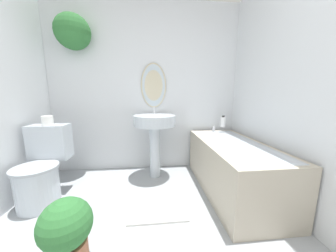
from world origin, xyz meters
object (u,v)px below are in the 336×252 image
at_px(bathtub, 232,166).
at_px(toilet, 43,169).
at_px(shampoo_bottle, 223,122).
at_px(pedestal_sink, 155,129).
at_px(toilet_paper_roll, 48,120).
at_px(potted_plant, 67,230).

bearing_deg(bathtub, toilet, 179.60).
bearing_deg(shampoo_bottle, bathtub, -101.47).
distance_m(pedestal_sink, toilet_paper_roll, 1.22).
xyz_separation_m(pedestal_sink, bathtub, (0.88, -0.45, -0.37)).
bearing_deg(potted_plant, pedestal_sink, 64.04).
bearing_deg(toilet, pedestal_sink, 20.18).
xyz_separation_m(shampoo_bottle, toilet_paper_roll, (-2.17, -0.36, 0.10)).
xyz_separation_m(toilet, toilet_paper_roll, (0.00, 0.19, 0.49)).
distance_m(pedestal_sink, bathtub, 1.05).
relative_size(potted_plant, toilet_paper_roll, 4.25).
bearing_deg(toilet, toilet_paper_roll, 90.00).
relative_size(pedestal_sink, shampoo_bottle, 5.74).
bearing_deg(toilet_paper_roll, potted_plant, -58.62).
distance_m(shampoo_bottle, potted_plant, 2.12).
height_order(shampoo_bottle, toilet_paper_roll, toilet_paper_roll).
height_order(pedestal_sink, bathtub, pedestal_sink).
relative_size(pedestal_sink, toilet_paper_roll, 8.63).
relative_size(shampoo_bottle, toilet_paper_roll, 1.50).
xyz_separation_m(bathtub, toilet_paper_roll, (-2.06, 0.20, 0.53)).
bearing_deg(potted_plant, toilet, 127.18).
xyz_separation_m(bathtub, potted_plant, (-1.47, -0.76, -0.04)).
relative_size(toilet, toilet_paper_roll, 7.13).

